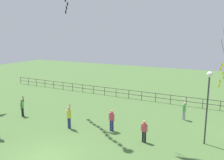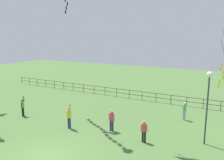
# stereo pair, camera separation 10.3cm
# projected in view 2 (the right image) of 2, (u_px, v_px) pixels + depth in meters

# --- Properties ---
(ground_plane) EXTENTS (80.00, 80.00, 0.00)m
(ground_plane) POSITION_uv_depth(u_px,v_px,m) (46.00, 159.00, 13.19)
(ground_plane) COLOR #4C7038
(lamppost) EXTENTS (0.36, 0.36, 4.74)m
(lamppost) POSITION_uv_depth(u_px,v_px,m) (208.00, 93.00, 14.32)
(lamppost) COLOR #38383D
(lamppost) RESTS_ON ground_plane
(person_0) EXTENTS (0.45, 0.28, 1.50)m
(person_0) POSITION_uv_depth(u_px,v_px,m) (144.00, 130.00, 15.05)
(person_0) COLOR black
(person_0) RESTS_ON ground_plane
(person_2) EXTENTS (0.39, 0.41, 1.80)m
(person_2) POSITION_uv_depth(u_px,v_px,m) (184.00, 110.00, 19.00)
(person_2) COLOR #99999E
(person_2) RESTS_ON ground_plane
(person_3) EXTENTS (0.49, 0.36, 1.99)m
(person_3) POSITION_uv_depth(u_px,v_px,m) (69.00, 116.00, 17.27)
(person_3) COLOR navy
(person_3) RESTS_ON ground_plane
(person_4) EXTENTS (0.28, 0.47, 1.75)m
(person_4) POSITION_uv_depth(u_px,v_px,m) (23.00, 106.00, 19.96)
(person_4) COLOR black
(person_4) RESTS_ON ground_plane
(person_7) EXTENTS (0.48, 0.30, 1.61)m
(person_7) POSITION_uv_depth(u_px,v_px,m) (112.00, 119.00, 16.85)
(person_7) COLOR navy
(person_7) RESTS_ON ground_plane
(kite_3) EXTENTS (0.59, 0.88, 3.17)m
(kite_3) POSITION_uv_depth(u_px,v_px,m) (221.00, 42.00, 11.71)
(kite_3) COLOR #198CD1
(waterfront_railing) EXTENTS (36.05, 0.06, 0.95)m
(waterfront_railing) POSITION_uv_depth(u_px,v_px,m) (135.00, 93.00, 25.35)
(waterfront_railing) COLOR #4C4742
(waterfront_railing) RESTS_ON ground_plane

